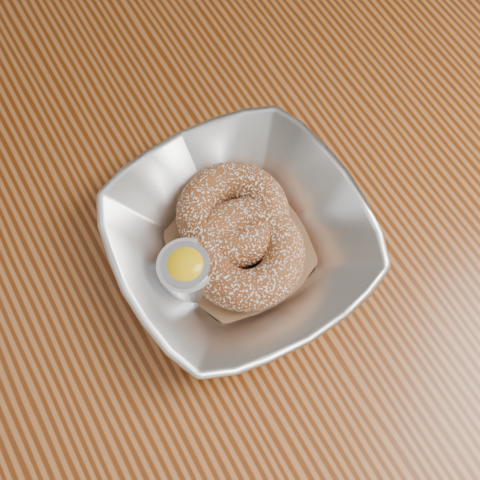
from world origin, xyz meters
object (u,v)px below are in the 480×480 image
serving_bowl (240,240)px  donut_back (233,214)px  ramekin (187,270)px  table (126,278)px  donut_front (246,254)px

serving_bowl → donut_back: bearing=74.6°
ramekin → serving_bowl: bearing=2.4°
table → ramekin: (0.06, -0.07, 0.13)m
table → donut_back: donut_back is taller
serving_bowl → donut_back: (0.01, 0.03, 0.00)m
table → donut_front: (0.11, -0.09, 0.13)m
table → donut_back: (0.12, -0.04, 0.13)m
table → donut_front: donut_front is taller
serving_bowl → donut_front: 0.02m
serving_bowl → table: bearing=148.8°
serving_bowl → ramekin: serving_bowl is taller
serving_bowl → donut_front: (-0.00, -0.02, 0.00)m
donut_back → donut_front: bearing=-103.1°
table → donut_back: size_ratio=10.62×
serving_bowl → donut_front: serving_bowl is taller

